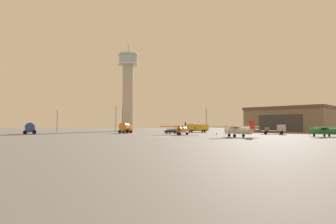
# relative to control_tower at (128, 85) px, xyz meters

# --- Properties ---
(ground_plane) EXTENTS (400.00, 400.00, 0.00)m
(ground_plane) POSITION_rel_control_tower_xyz_m (17.82, -61.80, -19.41)
(ground_plane) COLOR slate
(control_tower) EXTENTS (8.33, 8.33, 36.61)m
(control_tower) POSITION_rel_control_tower_xyz_m (0.00, 0.00, 0.00)
(control_tower) COLOR #B2AD9E
(control_tower) RESTS_ON ground_plane
(hangar) EXTENTS (35.93, 35.38, 9.12)m
(hangar) POSITION_rel_control_tower_xyz_m (63.82, -10.65, -14.83)
(hangar) COLOR #7A6B56
(hangar) RESTS_ON ground_plane
(airplane_orange) EXTENTS (10.53, 8.23, 3.11)m
(airplane_orange) POSITION_rel_control_tower_xyz_m (22.02, -51.75, -17.96)
(airplane_orange) COLOR orange
(airplane_orange) RESTS_ON ground_plane
(airplane_white) EXTENTS (9.72, 7.97, 3.12)m
(airplane_white) POSITION_rel_control_tower_xyz_m (32.52, -65.77, -17.95)
(airplane_white) COLOR white
(airplane_white) RESTS_ON ground_plane
(airplane_green) EXTENTS (8.28, 7.59, 2.85)m
(airplane_green) POSITION_rel_control_tower_xyz_m (50.32, -63.25, -18.08)
(airplane_green) COLOR #287A42
(airplane_green) RESTS_ON ground_plane
(truck_flatbed_silver) EXTENTS (6.17, 3.85, 2.49)m
(truck_flatbed_silver) POSITION_rel_control_tower_xyz_m (46.19, -46.58, -18.19)
(truck_flatbed_silver) COLOR #38383D
(truck_flatbed_silver) RESTS_ON ground_plane
(truck_box_yellow) EXTENTS (7.14, 4.33, 2.77)m
(truck_box_yellow) POSITION_rel_control_tower_xyz_m (27.46, -26.03, -17.85)
(truck_box_yellow) COLOR #38383D
(truck_box_yellow) RESTS_ON ground_plane
(truck_fuel_tanker_blue) EXTENTS (5.01, 7.07, 3.00)m
(truck_fuel_tanker_blue) POSITION_rel_control_tower_xyz_m (-18.21, -45.97, -17.76)
(truck_fuel_tanker_blue) COLOR #38383D
(truck_fuel_tanker_blue) RESTS_ON ground_plane
(truck_fuel_tanker_orange) EXTENTS (3.62, 5.73, 3.04)m
(truck_fuel_tanker_orange) POSITION_rel_control_tower_xyz_m (5.57, -37.16, -17.73)
(truck_fuel_tanker_orange) COLOR #38383D
(truck_fuel_tanker_orange) RESTS_ON ground_plane
(car_black) EXTENTS (4.50, 3.82, 1.37)m
(car_black) POSITION_rel_control_tower_xyz_m (19.35, -40.05, -18.67)
(car_black) COLOR black
(car_black) RESTS_ON ground_plane
(light_post_west) EXTENTS (0.44, 0.44, 9.79)m
(light_post_west) POSITION_rel_control_tower_xyz_m (-1.53, -16.55, -13.66)
(light_post_west) COLOR #38383D
(light_post_west) RESTS_ON ground_plane
(light_post_east) EXTENTS (0.44, 0.44, 8.88)m
(light_post_east) POSITION_rel_control_tower_xyz_m (31.94, -10.19, -14.13)
(light_post_east) COLOR #38383D
(light_post_east) RESTS_ON ground_plane
(light_post_north) EXTENTS (0.44, 0.44, 8.46)m
(light_post_north) POSITION_rel_control_tower_xyz_m (-23.47, -15.94, -14.35)
(light_post_north) COLOR #38383D
(light_post_north) RESTS_ON ground_plane
(light_post_centre) EXTENTS (0.44, 0.44, 10.08)m
(light_post_centre) POSITION_rel_control_tower_xyz_m (-0.60, -9.01, -13.51)
(light_post_centre) COLOR #38383D
(light_post_centre) RESTS_ON ground_plane
(traffic_cone_near_left) EXTENTS (0.36, 0.36, 0.68)m
(traffic_cone_near_left) POSITION_rel_control_tower_xyz_m (35.11, -49.31, -19.07)
(traffic_cone_near_left) COLOR black
(traffic_cone_near_left) RESTS_ON ground_plane
(traffic_cone_near_right) EXTENTS (0.36, 0.36, 0.60)m
(traffic_cone_near_right) POSITION_rel_control_tower_xyz_m (30.63, -48.60, -19.11)
(traffic_cone_near_right) COLOR black
(traffic_cone_near_right) RESTS_ON ground_plane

